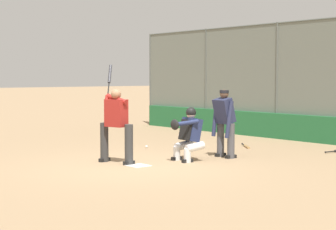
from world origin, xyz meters
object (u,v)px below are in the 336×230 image
at_px(catcher_behind_plate, 188,133).
at_px(baseball_loose, 146,147).
at_px(umpire_home, 224,121).
at_px(batter_at_plate, 116,123).
at_px(spare_bat_third_base_side, 246,146).

xyz_separation_m(catcher_behind_plate, baseball_loose, (2.42, -0.67, -0.60)).
distance_m(catcher_behind_plate, umpire_home, 1.05).
distance_m(batter_at_plate, spare_bat_third_base_side, 4.37).
bearing_deg(baseball_loose, batter_at_plate, 127.51).
height_order(umpire_home, baseball_loose, umpire_home).
xyz_separation_m(batter_at_plate, umpire_home, (-0.96, -2.46, -0.03)).
height_order(catcher_behind_plate, umpire_home, umpire_home).
relative_size(batter_at_plate, umpire_home, 1.36).
bearing_deg(spare_bat_third_base_side, umpire_home, -26.23).
distance_m(batter_at_plate, catcher_behind_plate, 1.67).
bearing_deg(umpire_home, spare_bat_third_base_side, -57.34).
distance_m(catcher_behind_plate, baseball_loose, 2.58).
bearing_deg(batter_at_plate, baseball_loose, -65.02).
relative_size(batter_at_plate, spare_bat_third_base_side, 2.95).
bearing_deg(catcher_behind_plate, umpire_home, -93.50).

